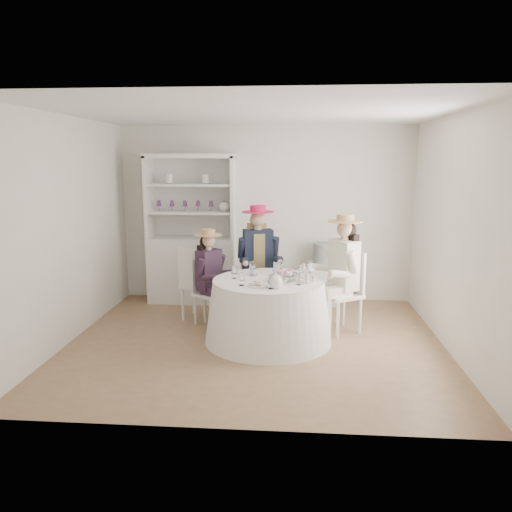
{
  "coord_description": "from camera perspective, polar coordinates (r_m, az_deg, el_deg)",
  "views": [
    {
      "loc": [
        0.46,
        -5.73,
        2.18
      ],
      "look_at": [
        0.0,
        0.1,
        1.05
      ],
      "focal_mm": 35.0,
      "sensor_mm": 36.0,
      "label": 1
    }
  ],
  "objects": [
    {
      "name": "guest_left",
      "position": [
        6.64,
        -5.27,
        -1.76
      ],
      "size": [
        0.55,
        0.52,
        1.29
      ],
      "rotation": [
        0.0,
        0.0,
        0.97
      ],
      "color": "silver",
      "rests_on": "ground"
    },
    {
      "name": "wall_back",
      "position": [
        7.79,
        1.11,
        4.81
      ],
      "size": [
        4.5,
        0.0,
        4.5
      ],
      "primitive_type": "plane",
      "rotation": [
        1.57,
        0.0,
        0.0
      ],
      "color": "silver",
      "rests_on": "ground"
    },
    {
      "name": "teacup_c",
      "position": [
        6.03,
        4.34,
        -2.31
      ],
      "size": [
        0.11,
        0.11,
        0.07
      ],
      "primitive_type": "imported",
      "rotation": [
        0.0,
        0.0,
        -0.32
      ],
      "color": "white",
      "rests_on": "tea_table"
    },
    {
      "name": "sandwich_plate",
      "position": [
        5.68,
        0.24,
        -3.3
      ],
      "size": [
        0.25,
        0.25,
        0.06
      ],
      "rotation": [
        0.0,
        0.0,
        0.27
      ],
      "color": "white",
      "rests_on": "tea_table"
    },
    {
      "name": "ground",
      "position": [
        6.15,
        -0.08,
        -9.83
      ],
      "size": [
        4.5,
        4.5,
        0.0
      ],
      "primitive_type": "plane",
      "color": "brown",
      "rests_on": "ground"
    },
    {
      "name": "table_teapot",
      "position": [
        5.57,
        2.25,
        -2.96
      ],
      "size": [
        0.23,
        0.17,
        0.17
      ],
      "rotation": [
        0.0,
        0.0,
        0.27
      ],
      "color": "white",
      "rests_on": "tea_table"
    },
    {
      "name": "ceiling",
      "position": [
        5.77,
        -0.08,
        16.11
      ],
      "size": [
        4.5,
        4.5,
        0.0
      ],
      "primitive_type": "plane",
      "rotation": [
        3.14,
        0.0,
        0.0
      ],
      "color": "white",
      "rests_on": "wall_back"
    },
    {
      "name": "wall_front",
      "position": [
        3.85,
        -2.48,
        -1.51
      ],
      "size": [
        4.5,
        0.0,
        4.5
      ],
      "primitive_type": "plane",
      "rotation": [
        -1.57,
        0.0,
        0.0
      ],
      "color": "silver",
      "rests_on": "ground"
    },
    {
      "name": "hutch",
      "position": [
        7.78,
        -7.22,
        0.68
      ],
      "size": [
        1.42,
        0.7,
        2.27
      ],
      "rotation": [
        0.0,
        0.0,
        0.15
      ],
      "color": "silver",
      "rests_on": "ground"
    },
    {
      "name": "flower_bowl",
      "position": [
        5.95,
        3.65,
        -2.55
      ],
      "size": [
        0.26,
        0.26,
        0.05
      ],
      "primitive_type": "imported",
      "rotation": [
        0.0,
        0.0,
        -0.33
      ],
      "color": "white",
      "rests_on": "tea_table"
    },
    {
      "name": "side_table",
      "position": [
        7.72,
        7.59,
        -3.12
      ],
      "size": [
        0.45,
        0.45,
        0.64
      ],
      "primitive_type": "cube",
      "rotation": [
        0.0,
        0.0,
        0.1
      ],
      "color": "silver",
      "rests_on": "ground"
    },
    {
      "name": "teacup_b",
      "position": [
        6.22,
        2.23,
        -1.84
      ],
      "size": [
        0.08,
        0.08,
        0.07
      ],
      "primitive_type": "imported",
      "rotation": [
        0.0,
        0.0,
        0.06
      ],
      "color": "white",
      "rests_on": "tea_table"
    },
    {
      "name": "spare_chair",
      "position": [
        6.89,
        -6.84,
        -2.84
      ],
      "size": [
        0.51,
        0.51,
        1.02
      ],
      "rotation": [
        0.0,
        0.0,
        2.89
      ],
      "color": "silver",
      "rests_on": "ground"
    },
    {
      "name": "guest_right",
      "position": [
        6.37,
        9.81,
        -1.22
      ],
      "size": [
        0.65,
        0.6,
        1.52
      ],
      "rotation": [
        0.0,
        0.0,
        -1.02
      ],
      "color": "silver",
      "rests_on": "ground"
    },
    {
      "name": "wall_left",
      "position": [
        6.39,
        -20.64,
        2.77
      ],
      "size": [
        0.0,
        4.5,
        4.5
      ],
      "primitive_type": "plane",
      "rotation": [
        1.57,
        0.0,
        1.57
      ],
      "color": "silver",
      "rests_on": "ground"
    },
    {
      "name": "tea_table",
      "position": [
        6.08,
        1.41,
        -6.27
      ],
      "size": [
        1.54,
        1.54,
        0.77
      ],
      "rotation": [
        0.0,
        0.0,
        0.2
      ],
      "color": "white",
      "rests_on": "ground"
    },
    {
      "name": "flower_arrangement",
      "position": [
        5.92,
        3.43,
        -2.06
      ],
      "size": [
        0.18,
        0.18,
        0.06
      ],
      "rotation": [
        0.0,
        0.0,
        0.42
      ],
      "color": "pink",
      "rests_on": "tea_table"
    },
    {
      "name": "wall_right",
      "position": [
        6.06,
        21.67,
        2.29
      ],
      "size": [
        0.0,
        4.5,
        4.5
      ],
      "primitive_type": "plane",
      "rotation": [
        1.57,
        0.0,
        -1.57
      ],
      "color": "silver",
      "rests_on": "ground"
    },
    {
      "name": "stemware_set",
      "position": [
        5.96,
        1.43,
        -2.03
      ],
      "size": [
        0.88,
        0.89,
        0.15
      ],
      "color": "white",
      "rests_on": "tea_table"
    },
    {
      "name": "guest_mid",
      "position": [
        6.92,
        0.25,
        0.16
      ],
      "size": [
        0.59,
        0.63,
        1.57
      ],
      "rotation": [
        0.0,
        0.0,
        0.25
      ],
      "color": "silver",
      "rests_on": "ground"
    },
    {
      "name": "cupcake_stand",
      "position": [
        5.88,
        5.85,
        -2.23
      ],
      "size": [
        0.23,
        0.23,
        0.21
      ],
      "rotation": [
        0.0,
        0.0,
        0.29
      ],
      "color": "white",
      "rests_on": "tea_table"
    },
    {
      "name": "teacup_a",
      "position": [
        6.17,
        -0.25,
        -1.92
      ],
      "size": [
        0.11,
        0.11,
        0.08
      ],
      "primitive_type": "imported",
      "rotation": [
        0.0,
        0.0,
        0.1
      ],
      "color": "white",
      "rests_on": "tea_table"
    },
    {
      "name": "hatbox",
      "position": [
        7.62,
        7.68,
        0.34
      ],
      "size": [
        0.32,
        0.32,
        0.31
      ],
      "primitive_type": "cylinder",
      "rotation": [
        0.0,
        0.0,
        0.04
      ],
      "color": "black",
      "rests_on": "side_table"
    }
  ]
}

